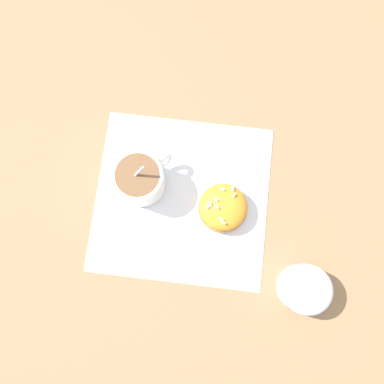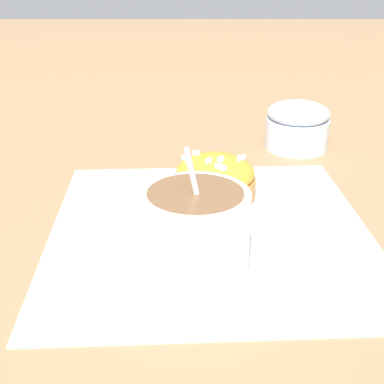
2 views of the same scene
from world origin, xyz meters
name	(u,v)px [view 1 (image 1 of 2)]	position (x,y,z in m)	size (l,w,h in m)	color
ground_plane	(182,199)	(0.00, 0.00, 0.00)	(3.00, 3.00, 0.00)	#93704C
paper_napkin	(182,198)	(0.00, 0.00, 0.00)	(0.30, 0.29, 0.00)	white
coffee_cup	(141,179)	(0.07, -0.01, 0.04)	(0.09, 0.09, 0.10)	white
frosted_pastry	(223,207)	(-0.07, 0.01, 0.02)	(0.08, 0.08, 0.04)	#B2753D
sugar_bowl	(305,289)	(-0.21, 0.11, 0.03)	(0.08, 0.08, 0.06)	silver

